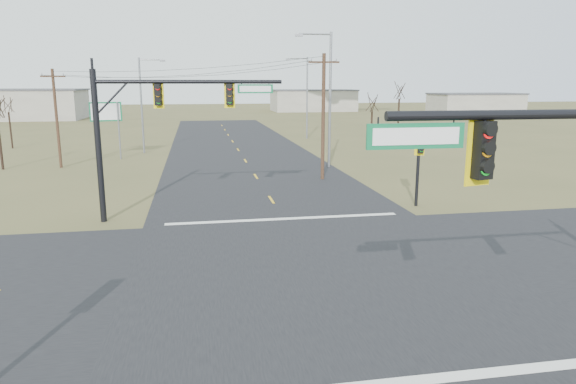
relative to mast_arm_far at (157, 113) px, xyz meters
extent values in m
plane|color=brown|center=(6.19, -8.72, -5.41)|extent=(320.00, 320.00, 0.00)
cube|color=black|center=(6.19, -8.72, -5.40)|extent=(160.00, 14.00, 0.02)
cube|color=black|center=(6.19, -8.72, -5.40)|extent=(14.00, 160.00, 0.02)
cube|color=silver|center=(6.19, -16.22, -5.38)|extent=(12.00, 0.40, 0.01)
cube|color=silver|center=(6.19, -1.22, -5.38)|extent=(12.00, 0.40, 0.01)
cube|color=#0E643A|center=(5.66, -17.93, 0.54)|extent=(1.80, 0.05, 0.45)
cylinder|color=black|center=(-2.87, 0.00, -1.65)|extent=(0.30, 0.30, 7.53)
cylinder|color=black|center=(1.70, 0.00, 1.52)|extent=(9.14, 0.19, 0.19)
cube|color=#0E643A|center=(4.93, 0.00, 1.17)|extent=(1.80, 0.05, 0.45)
cylinder|color=black|center=(14.11, 0.37, -3.36)|extent=(0.18, 0.18, 4.11)
cylinder|color=#4D3021|center=(10.84, 9.36, -0.97)|extent=(0.26, 0.26, 8.89)
cube|color=#4D3021|center=(10.84, 9.36, 2.88)|extent=(2.17, 0.33, 0.12)
cylinder|color=#4D3021|center=(-9.22, 18.31, -1.41)|extent=(0.23, 0.23, 8.00)
cube|color=#4D3021|center=(-9.22, 18.31, 1.98)|extent=(1.96, 0.35, 0.12)
cylinder|color=gray|center=(-7.10, 22.56, -2.81)|extent=(0.14, 0.14, 5.21)
cylinder|color=gray|center=(-5.02, 22.56, -2.81)|extent=(0.14, 0.14, 5.21)
cube|color=#0E643A|center=(-6.06, 22.56, -1.07)|extent=(2.75, 0.57, 1.74)
cylinder|color=gray|center=(12.73, 14.71, 0.01)|extent=(0.22, 0.22, 10.85)
cylinder|color=gray|center=(11.43, 14.71, 5.24)|extent=(2.60, 0.13, 0.13)
cube|color=gray|center=(10.13, 14.71, 5.14)|extent=(0.62, 0.34, 0.20)
cylinder|color=gray|center=(15.70, 37.08, -0.41)|extent=(0.20, 0.20, 10.01)
cylinder|color=gray|center=(14.50, 37.08, 4.40)|extent=(2.40, 0.12, 0.12)
cube|color=gray|center=(13.30, 37.08, 4.30)|extent=(0.57, 0.29, 0.18)
cylinder|color=gray|center=(-3.28, 26.47, -0.77)|extent=(0.19, 0.19, 9.29)
cylinder|color=gray|center=(-2.17, 26.47, 3.68)|extent=(2.23, 0.11, 0.11)
cube|color=gray|center=(-1.05, 26.47, 3.58)|extent=(0.51, 0.24, 0.17)
cylinder|color=black|center=(-13.65, 18.20, -3.33)|extent=(0.20, 0.20, 4.16)
cylinder|color=black|center=(-17.58, 32.91, -3.49)|extent=(0.18, 0.18, 3.85)
cylinder|color=black|center=(20.74, 27.14, -3.47)|extent=(0.20, 0.20, 3.88)
cylinder|color=black|center=(27.34, 35.83, -2.94)|extent=(0.22, 0.22, 4.94)
cube|color=#ADA899|center=(-33.81, 81.28, -2.66)|extent=(28.00, 14.00, 5.50)
cube|color=#ADA899|center=(31.19, 101.28, -2.91)|extent=(20.00, 12.00, 5.00)
cube|color=#ADA899|center=(61.19, 76.28, -3.16)|extent=(18.00, 10.00, 4.50)
camera|label=1|loc=(1.87, -26.36, 1.45)|focal=32.00mm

